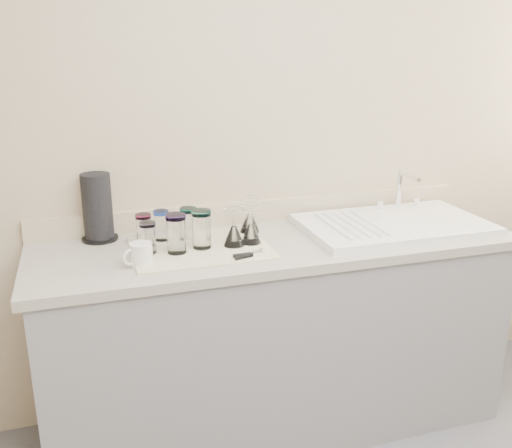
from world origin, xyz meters
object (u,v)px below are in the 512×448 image
object	(u,v)px
goblet_front_left	(234,233)
white_mug	(140,255)
tumbler_magenta	(148,237)
tumbler_teal	(144,229)
tumbler_cyan	(161,225)
tumbler_purple	(189,224)
goblet_front_right	(251,231)
sink_unit	(393,224)
goblet_back_right	(250,220)
tumbler_lavender	(202,229)
can_opener	(249,255)
tumbler_blue	(176,233)
paper_towel_roll	(98,208)

from	to	relation	value
goblet_front_left	white_mug	distance (m)	0.40
tumbler_magenta	tumbler_teal	bearing A→B (deg)	91.67
tumbler_cyan	tumbler_purple	world-z (taller)	tumbler_purple
goblet_front_right	white_mug	xyz separation A→B (m)	(-0.46, -0.10, -0.02)
sink_unit	white_mug	xyz separation A→B (m)	(-1.14, -0.11, 0.02)
tumbler_purple	tumbler_magenta	size ratio (longest dim) A/B	1.10
white_mug	goblet_back_right	bearing A→B (deg)	25.63
sink_unit	goblet_back_right	xyz separation A→B (m)	(-0.64, 0.13, 0.04)
tumbler_teal	goblet_front_right	distance (m)	0.44
tumbler_magenta	tumbler_lavender	world-z (taller)	tumbler_lavender
can_opener	tumbler_cyan	bearing A→B (deg)	134.19
tumbler_lavender	goblet_back_right	size ratio (longest dim) A/B	1.02
tumbler_blue	tumbler_lavender	world-z (taller)	same
tumbler_purple	tumbler_lavender	xyz separation A→B (m)	(0.03, -0.11, 0.01)
goblet_front_right	can_opener	distance (m)	0.17
tumbler_purple	goblet_back_right	world-z (taller)	goblet_back_right
tumbler_blue	goblet_front_right	xyz separation A→B (m)	(0.31, 0.02, -0.03)
tumbler_teal	can_opener	distance (m)	0.46
tumbler_purple	tumbler_blue	distance (m)	0.16
tumbler_lavender	white_mug	distance (m)	0.28
sink_unit	goblet_front_right	bearing A→B (deg)	-178.76
tumbler_teal	tumbler_cyan	bearing A→B (deg)	21.77
tumbler_blue	tumbler_lavender	xyz separation A→B (m)	(0.11, 0.03, -0.00)
tumbler_blue	paper_towel_roll	distance (m)	0.40
tumbler_lavender	goblet_front_right	distance (m)	0.21
sink_unit	tumbler_cyan	size ratio (longest dim) A/B	6.40
tumbler_blue	paper_towel_roll	world-z (taller)	paper_towel_roll
tumbler_teal	tumbler_purple	bearing A→B (deg)	-1.18
tumbler_teal	tumbler_cyan	distance (m)	0.08
tumbler_magenta	tumbler_blue	world-z (taller)	tumbler_blue
tumbler_lavender	goblet_front_left	size ratio (longest dim) A/B	1.02
paper_towel_roll	tumbler_teal	bearing A→B (deg)	-37.89
tumbler_blue	white_mug	bearing A→B (deg)	-152.94
tumbler_purple	goblet_front_right	distance (m)	0.26
goblet_front_left	can_opener	world-z (taller)	goblet_front_left
tumbler_cyan	goblet_front_left	bearing A→B (deg)	-30.03
tumbler_purple	goblet_front_left	bearing A→B (deg)	-36.97
tumbler_blue	goblet_front_right	distance (m)	0.32
sink_unit	tumbler_cyan	bearing A→B (deg)	172.64
tumbler_cyan	tumbler_blue	world-z (taller)	tumbler_blue
tumbler_cyan	goblet_back_right	world-z (taller)	goblet_back_right
tumbler_cyan	goblet_back_right	size ratio (longest dim) A/B	0.83
sink_unit	tumbler_blue	bearing A→B (deg)	-177.82
tumbler_cyan	can_opener	bearing A→B (deg)	-45.81
sink_unit	tumbler_purple	world-z (taller)	sink_unit
paper_towel_roll	tumbler_magenta	bearing A→B (deg)	-54.44
tumbler_blue	white_mug	xyz separation A→B (m)	(-0.15, -0.08, -0.04)
tumbler_teal	goblet_back_right	bearing A→B (deg)	2.92
goblet_front_right	white_mug	distance (m)	0.47
sink_unit	goblet_front_left	bearing A→B (deg)	-178.14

